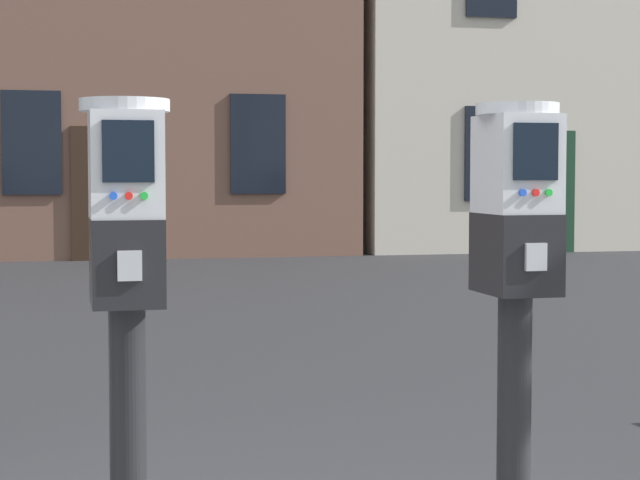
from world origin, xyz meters
The scene contains 2 objects.
parking_meter_near_kerb centered at (-0.64, -0.27, 1.10)m, with size 0.22×0.25×1.40m.
parking_meter_twin_adjacent centered at (0.37, -0.27, 1.11)m, with size 0.22×0.25×1.40m.
Camera 1 is at (-0.79, -2.97, 1.36)m, focal length 62.29 mm.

